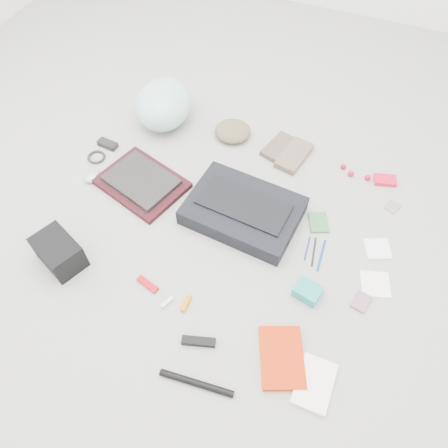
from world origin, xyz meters
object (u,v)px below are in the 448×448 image
at_px(book_red, 282,357).
at_px(accordion_wallet, 307,291).
at_px(laptop, 141,180).
at_px(bike_helmet, 163,104).
at_px(messenger_bag, 243,211).
at_px(camera_bag, 59,252).

bearing_deg(book_red, accordion_wallet, 64.74).
xyz_separation_m(laptop, book_red, (0.87, -0.54, -0.03)).
distance_m(bike_helmet, book_red, 1.40).
relative_size(bike_helmet, accordion_wallet, 3.53).
bearing_deg(messenger_bag, camera_bag, -135.70).
bearing_deg(laptop, book_red, -14.92).
distance_m(messenger_bag, camera_bag, 0.80).
relative_size(messenger_bag, book_red, 2.09).
height_order(messenger_bag, accordion_wallet, messenger_bag).
relative_size(book_red, accordion_wallet, 2.29).
xyz_separation_m(messenger_bag, book_red, (0.36, -0.55, -0.03)).
bearing_deg(bike_helmet, camera_bag, -102.42).
height_order(camera_bag, book_red, camera_bag).
distance_m(bike_helmet, camera_bag, 0.95).
height_order(bike_helmet, accordion_wallet, bike_helmet).
bearing_deg(messenger_bag, book_red, -51.65).
relative_size(laptop, bike_helmet, 0.87).
bearing_deg(bike_helmet, accordion_wallet, -47.91).
xyz_separation_m(camera_bag, book_red, (0.98, -0.05, -0.05)).
bearing_deg(accordion_wallet, book_red, -79.65).
bearing_deg(accordion_wallet, laptop, 176.60).
relative_size(messenger_bag, laptop, 1.55).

